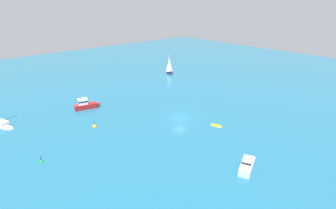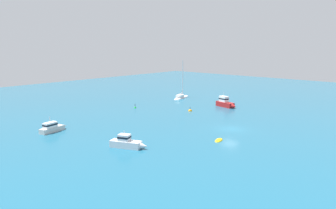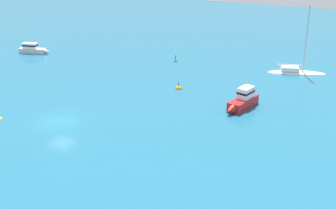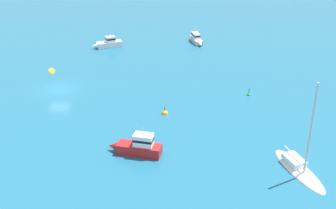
{
  "view_description": "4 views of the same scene",
  "coord_description": "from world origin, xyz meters",
  "px_view_note": "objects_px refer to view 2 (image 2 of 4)",
  "views": [
    {
      "loc": [
        -32.73,
        -33.36,
        21.13
      ],
      "look_at": [
        1.22,
        4.77,
        0.91
      ],
      "focal_mm": 29.06,
      "sensor_mm": 36.0,
      "label": 1
    },
    {
      "loc": [
        28.69,
        -46.91,
        13.71
      ],
      "look_at": [
        -12.55,
        -0.94,
        2.59
      ],
      "focal_mm": 37.31,
      "sensor_mm": 36.0,
      "label": 2
    },
    {
      "loc": [
        33.55,
        27.32,
        18.58
      ],
      "look_at": [
        -5.54,
        9.54,
        1.38
      ],
      "focal_mm": 48.17,
      "sensor_mm": 36.0,
      "label": 3
    },
    {
      "loc": [
        -13.39,
        53.22,
        23.19
      ],
      "look_at": [
        -14.24,
        6.55,
        0.88
      ],
      "focal_mm": 47.43,
      "sensor_mm": 36.0,
      "label": 4
    }
  ],
  "objects_px": {
    "powerboat": "(226,103)",
    "sloop": "(181,97)",
    "cabin_cruiser": "(127,143)",
    "powerboat_1": "(52,128)",
    "tender": "(219,141)",
    "channel_buoy": "(135,108)",
    "mooring_buoy": "(190,111)"
  },
  "relations": [
    {
      "from": "powerboat",
      "to": "sloop",
      "type": "xyz_separation_m",
      "value": [
        -14.96,
        3.17,
        -0.64
      ]
    },
    {
      "from": "cabin_cruiser",
      "to": "powerboat_1",
      "type": "height_order",
      "value": "powerboat_1"
    },
    {
      "from": "tender",
      "to": "channel_buoy",
      "type": "xyz_separation_m",
      "value": [
        -26.91,
        8.89,
        0.02
      ]
    },
    {
      "from": "channel_buoy",
      "to": "mooring_buoy",
      "type": "relative_size",
      "value": 0.95
    },
    {
      "from": "channel_buoy",
      "to": "mooring_buoy",
      "type": "distance_m",
      "value": 11.87
    },
    {
      "from": "powerboat",
      "to": "mooring_buoy",
      "type": "bearing_deg",
      "value": -93.09
    },
    {
      "from": "cabin_cruiser",
      "to": "channel_buoy",
      "type": "relative_size",
      "value": 4.47
    },
    {
      "from": "powerboat",
      "to": "sloop",
      "type": "bearing_deg",
      "value": -177.59
    },
    {
      "from": "sloop",
      "to": "mooring_buoy",
      "type": "distance_m",
      "value": 17.04
    },
    {
      "from": "cabin_cruiser",
      "to": "powerboat_1",
      "type": "xyz_separation_m",
      "value": [
        -14.85,
        -2.21,
        -0.01
      ]
    },
    {
      "from": "powerboat_1",
      "to": "channel_buoy",
      "type": "distance_m",
      "value": 22.53
    },
    {
      "from": "sloop",
      "to": "powerboat_1",
      "type": "height_order",
      "value": "sloop"
    },
    {
      "from": "channel_buoy",
      "to": "mooring_buoy",
      "type": "bearing_deg",
      "value": 25.29
    },
    {
      "from": "powerboat",
      "to": "powerboat_1",
      "type": "xyz_separation_m",
      "value": [
        -8.48,
        -35.73,
        -0.19
      ]
    },
    {
      "from": "cabin_cruiser",
      "to": "mooring_buoy",
      "type": "bearing_deg",
      "value": 87.52
    },
    {
      "from": "mooring_buoy",
      "to": "cabin_cruiser",
      "type": "bearing_deg",
      "value": -69.83
    },
    {
      "from": "cabin_cruiser",
      "to": "powerboat",
      "type": "xyz_separation_m",
      "value": [
        -6.37,
        33.52,
        0.18
      ]
    },
    {
      "from": "sloop",
      "to": "mooring_buoy",
      "type": "height_order",
      "value": "sloop"
    },
    {
      "from": "tender",
      "to": "powerboat_1",
      "type": "relative_size",
      "value": 0.46
    },
    {
      "from": "sloop",
      "to": "channel_buoy",
      "type": "distance_m",
      "value": 17.02
    },
    {
      "from": "tender",
      "to": "powerboat",
      "type": "bearing_deg",
      "value": 13.85
    },
    {
      "from": "powerboat",
      "to": "channel_buoy",
      "type": "height_order",
      "value": "powerboat"
    },
    {
      "from": "sloop",
      "to": "channel_buoy",
      "type": "xyz_separation_m",
      "value": [
        1.49,
        -16.95,
        -0.19
      ]
    },
    {
      "from": "powerboat",
      "to": "sloop",
      "type": "distance_m",
      "value": 15.31
    },
    {
      "from": "cabin_cruiser",
      "to": "mooring_buoy",
      "type": "relative_size",
      "value": 4.24
    },
    {
      "from": "powerboat",
      "to": "powerboat_1",
      "type": "height_order",
      "value": "powerboat"
    },
    {
      "from": "cabin_cruiser",
      "to": "channel_buoy",
      "type": "bearing_deg",
      "value": 112.49
    },
    {
      "from": "sloop",
      "to": "powerboat_1",
      "type": "bearing_deg",
      "value": 172.37
    },
    {
      "from": "channel_buoy",
      "to": "mooring_buoy",
      "type": "height_order",
      "value": "channel_buoy"
    },
    {
      "from": "mooring_buoy",
      "to": "channel_buoy",
      "type": "bearing_deg",
      "value": -154.71
    },
    {
      "from": "sloop",
      "to": "powerboat_1",
      "type": "xyz_separation_m",
      "value": [
        6.48,
        -38.91,
        0.45
      ]
    },
    {
      "from": "sloop",
      "to": "mooring_buoy",
      "type": "relative_size",
      "value": 7.79
    }
  ]
}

